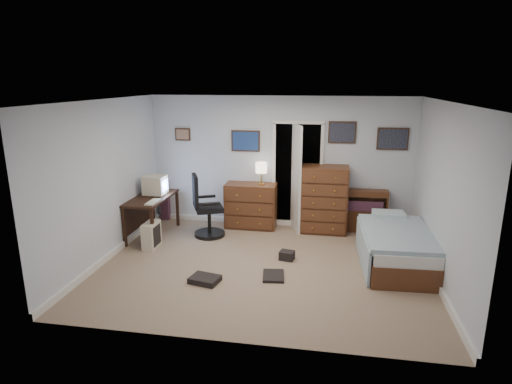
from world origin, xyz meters
TOP-DOWN VIEW (x-y plane):
  - floor at (0.00, 0.00)m, footprint 5.00×4.00m
  - computer_desk at (-2.29, 1.00)m, footprint 0.60×1.28m
  - crt_monitor at (-2.18, 1.15)m, footprint 0.39×0.36m
  - keyboard at (-2.02, 0.65)m, footprint 0.15×0.39m
  - pc_tower at (-2.00, 0.45)m, footprint 0.21×0.41m
  - office_chair at (-1.24, 1.14)m, footprint 0.74×0.74m
  - media_stack at (-2.32, 1.94)m, footprint 0.17×0.17m
  - low_dresser at (-0.51, 1.77)m, footprint 0.97×0.49m
  - table_lamp at (-0.31, 1.77)m, footprint 0.22×0.22m
  - doorway at (0.35, 2.27)m, footprint 0.96×1.12m
  - tall_dresser at (0.88, 1.75)m, footprint 0.85×0.50m
  - headboard_bookcase at (1.59, 1.86)m, footprint 0.90×0.24m
  - bed at (1.99, 0.45)m, footprint 1.09×1.93m
  - wall_posters at (0.57, 1.98)m, footprint 4.38×0.04m
  - floor_clutter at (-0.21, -0.31)m, footprint 1.43×1.28m

SIDE VIEW (x-z plane):
  - floor at x=0.00m, z-range -0.02..0.00m
  - floor_clutter at x=-0.21m, z-range -0.03..0.11m
  - pc_tower at x=-2.00m, z-range 0.00..0.44m
  - bed at x=1.99m, z-range -0.02..0.60m
  - media_stack at x=-2.32m, z-range 0.00..0.82m
  - headboard_bookcase at x=1.59m, z-range 0.02..0.83m
  - low_dresser at x=-0.51m, z-range 0.00..0.86m
  - office_chair at x=-1.24m, z-range -0.13..1.02m
  - computer_desk at x=-2.29m, z-range 0.20..0.94m
  - tall_dresser at x=0.88m, z-range 0.00..1.25m
  - keyboard at x=-2.02m, z-range 0.74..0.76m
  - crt_monitor at x=-2.18m, z-range 0.74..1.10m
  - doorway at x=0.35m, z-range -0.02..2.03m
  - table_lamp at x=-0.31m, z-range 0.96..1.38m
  - wall_posters at x=0.57m, z-range 1.45..2.05m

